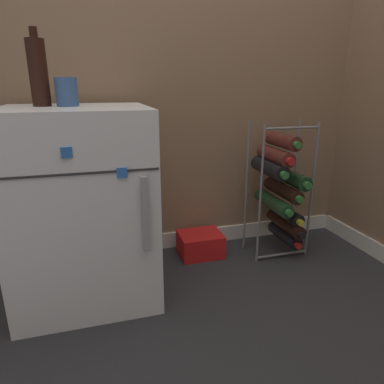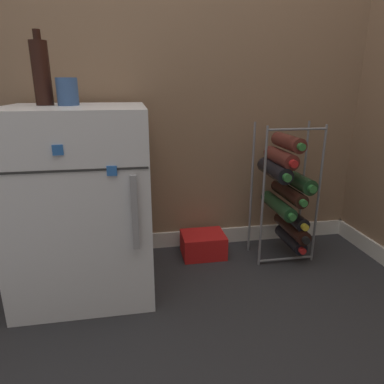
# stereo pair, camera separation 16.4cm
# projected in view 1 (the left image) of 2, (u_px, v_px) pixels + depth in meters

# --- Properties ---
(ground_plane) EXTENTS (14.00, 14.00, 0.00)m
(ground_plane) POSITION_uv_depth(u_px,v_px,m) (212.00, 313.00, 1.42)
(ground_plane) COLOR #28282B
(wall_back) EXTENTS (7.05, 0.07, 2.50)m
(wall_back) POSITION_uv_depth(u_px,v_px,m) (171.00, 13.00, 1.67)
(wall_back) COLOR #84664C
(wall_back) RESTS_ON ground_plane
(mini_fridge) EXTENTS (0.58, 0.57, 0.82)m
(mini_fridge) POSITION_uv_depth(u_px,v_px,m) (83.00, 205.00, 1.46)
(mini_fridge) COLOR white
(mini_fridge) RESTS_ON ground_plane
(wine_rack) EXTENTS (0.31, 0.33, 0.72)m
(wine_rack) POSITION_uv_depth(u_px,v_px,m) (281.00, 190.00, 1.84)
(wine_rack) COLOR slate
(wine_rack) RESTS_ON ground_plane
(soda_box) EXTENTS (0.23, 0.19, 0.13)m
(soda_box) POSITION_uv_depth(u_px,v_px,m) (200.00, 244.00, 1.89)
(soda_box) COLOR red
(soda_box) RESTS_ON ground_plane
(fridge_top_cup) EXTENTS (0.09, 0.09, 0.11)m
(fridge_top_cup) POSITION_uv_depth(u_px,v_px,m) (67.00, 92.00, 1.34)
(fridge_top_cup) COLOR #335184
(fridge_top_cup) RESTS_ON mini_fridge
(fridge_top_bottle) EXTENTS (0.07, 0.07, 0.29)m
(fridge_top_bottle) POSITION_uv_depth(u_px,v_px,m) (38.00, 72.00, 1.32)
(fridge_top_bottle) COLOR black
(fridge_top_bottle) RESTS_ON mini_fridge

